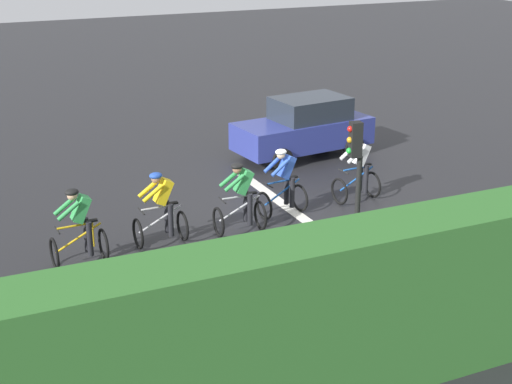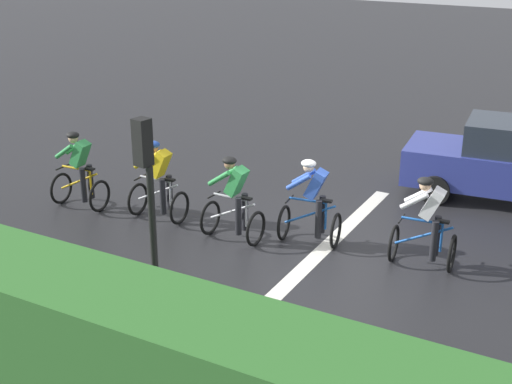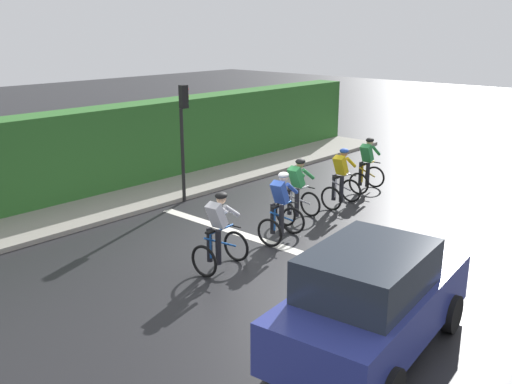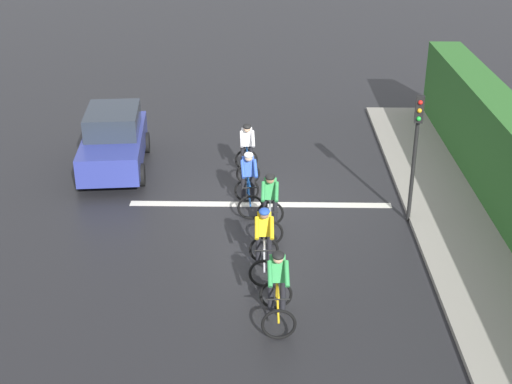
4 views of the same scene
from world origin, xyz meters
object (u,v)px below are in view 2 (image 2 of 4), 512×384
Objects in this scene: cyclist_lead at (80,172)px; traffic_light_near_crossing at (148,199)px; cyclist_second at (159,183)px; cyclist_fourth at (312,204)px; cyclist_mid at (234,201)px; car_navy at (507,161)px; cyclist_trailing at (427,225)px.

traffic_light_near_crossing is (-3.37, -4.39, 1.43)m from cyclist_lead.
cyclist_second is 1.00× the size of cyclist_fourth.
traffic_light_near_crossing is at bearing -127.52° from cyclist_lead.
traffic_light_near_crossing reaches higher than cyclist_mid.
cyclist_second is at bearing 127.25° from car_navy.
cyclist_lead is at bearing 121.65° from car_navy.
car_navy is at bearing -58.35° from cyclist_lead.
traffic_light_near_crossing is at bearing 171.44° from cyclist_fourth.
traffic_light_near_crossing is (-8.13, 3.35, 1.35)m from car_navy.
cyclist_lead is 1.00× the size of cyclist_mid.
cyclist_fourth is at bearing -81.90° from cyclist_lead.
cyclist_lead and cyclist_mid have the same top height.
cyclist_trailing is 4.00m from car_navy.
cyclist_second is at bearing 86.07° from cyclist_mid.
cyclist_fourth is at bearing 146.03° from car_navy.
cyclist_trailing is 0.50× the size of traffic_light_near_crossing.
cyclist_second is 3.20m from cyclist_fourth.
cyclist_lead and cyclist_second have the same top height.
traffic_light_near_crossing is at bearing 146.72° from cyclist_trailing.
cyclist_second is at bearing 97.82° from cyclist_fourth.
traffic_light_near_crossing is (-3.64, -2.56, 1.43)m from cyclist_second.
car_navy is at bearing -41.49° from cyclist_mid.
cyclist_trailing is (0.66, -3.48, 0.00)m from cyclist_mid.
cyclist_lead is 1.00× the size of cyclist_fourth.
cyclist_fourth is 0.39× the size of car_navy.
cyclist_mid is 1.00× the size of cyclist_trailing.
cyclist_lead is 1.00× the size of cyclist_trailing.
traffic_light_near_crossing is at bearing 157.64° from car_navy.
cyclist_lead is at bearing 92.36° from cyclist_mid.
cyclist_lead is 5.05m from cyclist_fourth.
cyclist_mid is (0.15, -3.65, 0.00)m from cyclist_lead.
car_navy is (4.61, -4.08, 0.08)m from cyclist_mid.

